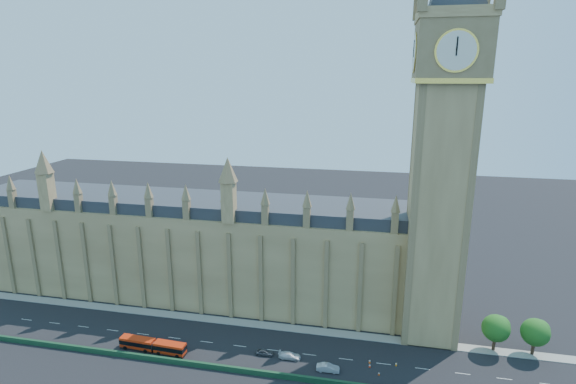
% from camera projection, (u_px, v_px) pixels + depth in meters
% --- Properties ---
extents(ground, '(400.00, 400.00, 0.00)m').
position_uv_depth(ground, '(257.00, 348.00, 101.02)').
color(ground, black).
rests_on(ground, ground).
extents(palace_westminster, '(120.00, 20.00, 28.00)m').
position_uv_depth(palace_westminster, '(190.00, 247.00, 123.26)').
color(palace_westminster, olive).
rests_on(palace_westminster, ground).
extents(elizabeth_tower, '(20.59, 20.59, 105.00)m').
position_uv_depth(elizabeth_tower, '(447.00, 100.00, 93.04)').
color(elizabeth_tower, olive).
rests_on(elizabeth_tower, ground).
extents(bridge_parapet, '(160.00, 0.60, 1.20)m').
position_uv_depth(bridge_parapet, '(245.00, 371.00, 92.34)').
color(bridge_parapet, '#1E4C2D').
rests_on(bridge_parapet, ground).
extents(kerb_north, '(160.00, 3.00, 0.16)m').
position_uv_depth(kerb_north, '(267.00, 325.00, 110.00)').
color(kerb_north, gray).
rests_on(kerb_north, ground).
extents(tree_east_near, '(6.00, 6.00, 8.50)m').
position_uv_depth(tree_east_near, '(497.00, 328.00, 98.91)').
color(tree_east_near, '#382619').
rests_on(tree_east_near, ground).
extents(tree_east_far, '(6.00, 6.00, 8.50)m').
position_uv_depth(tree_east_far, '(536.00, 332.00, 97.34)').
color(tree_east_far, '#382619').
rests_on(tree_east_far, ground).
extents(red_bus, '(15.65, 3.13, 2.64)m').
position_uv_depth(red_bus, '(153.00, 345.00, 99.63)').
color(red_bus, red).
rests_on(red_bus, ground).
extents(car_grey, '(3.83, 1.55, 1.30)m').
position_uv_depth(car_grey, '(265.00, 352.00, 98.40)').
color(car_grey, '#424449').
rests_on(car_grey, ground).
extents(car_silver, '(4.81, 1.80, 1.57)m').
position_uv_depth(car_silver, '(328.00, 368.00, 92.97)').
color(car_silver, '#A4A7AB').
rests_on(car_silver, ground).
extents(car_white, '(4.82, 1.97, 1.40)m').
position_uv_depth(car_white, '(290.00, 356.00, 97.18)').
color(car_white, silver).
rests_on(car_white, ground).
extents(cone_a, '(0.56, 0.56, 0.73)m').
position_uv_depth(cone_a, '(396.00, 364.00, 94.84)').
color(cone_a, black).
rests_on(cone_a, ground).
extents(cone_b, '(0.51, 0.51, 0.71)m').
position_uv_depth(cone_b, '(370.00, 366.00, 94.33)').
color(cone_b, black).
rests_on(cone_b, ground).
extents(cone_c, '(0.56, 0.56, 0.75)m').
position_uv_depth(cone_c, '(370.00, 361.00, 95.76)').
color(cone_c, black).
rests_on(cone_c, ground).
extents(cone_d, '(0.49, 0.49, 0.63)m').
position_uv_depth(cone_d, '(379.00, 374.00, 91.89)').
color(cone_d, black).
rests_on(cone_d, ground).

